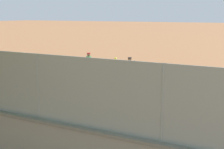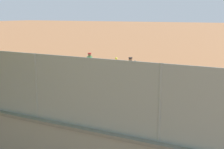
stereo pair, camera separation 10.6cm
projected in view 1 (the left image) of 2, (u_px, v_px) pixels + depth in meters
ground_plane at (152, 86)px, 18.15m from camera, size 260.00×260.00×0.00m
fence_panel_on_wall at (94, 94)px, 7.30m from camera, size 23.04×0.11×1.65m
player_crossing_court at (130, 68)px, 18.41m from camera, size 0.73×1.21×1.56m
player_foreground_swinging at (88, 63)px, 20.62m from camera, size 1.16×0.71×1.54m
player_near_wall_returning at (196, 80)px, 15.45m from camera, size 1.18×0.69×1.46m
sports_ball at (116, 58)px, 17.93m from camera, size 0.13×0.13×0.13m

